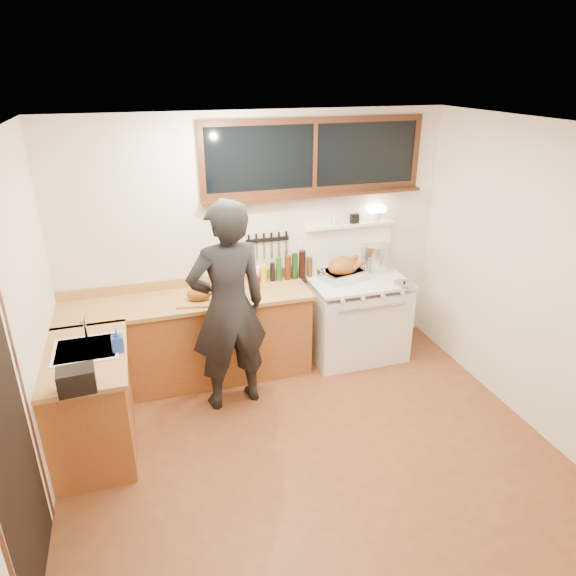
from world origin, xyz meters
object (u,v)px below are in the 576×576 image
object	(u,v)px
man	(228,308)
cutting_board	(199,296)
roast_turkey	(343,270)
vintage_stove	(356,316)

from	to	relation	value
man	cutting_board	distance (m)	0.46
cutting_board	roast_turkey	xyz separation A→B (m)	(1.53, 0.12, 0.05)
vintage_stove	roast_turkey	size ratio (longest dim) A/B	3.23
cutting_board	roast_turkey	world-z (taller)	roast_turkey
man	roast_turkey	bearing A→B (deg)	21.84
cutting_board	vintage_stove	bearing A→B (deg)	2.31
vintage_stove	man	xyz separation A→B (m)	(-1.49, -0.48, 0.52)
vintage_stove	roast_turkey	distance (m)	0.56
vintage_stove	cutting_board	world-z (taller)	vintage_stove
vintage_stove	man	bearing A→B (deg)	-162.07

